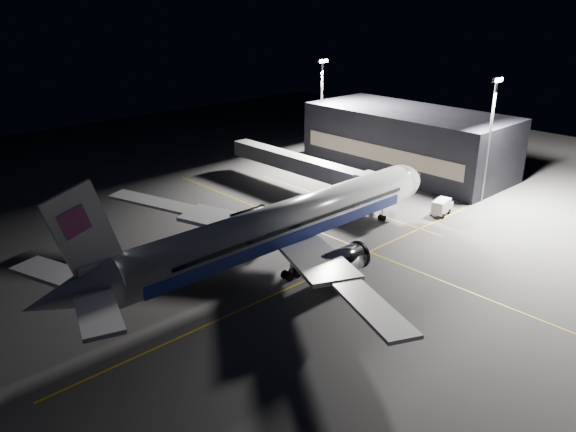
{
  "coord_description": "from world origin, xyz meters",
  "views": [
    {
      "loc": [
        -45.53,
        -49.3,
        32.52
      ],
      "look_at": [
        0.65,
        0.17,
        6.0
      ],
      "focal_mm": 35.0,
      "sensor_mm": 36.0,
      "label": 1
    }
  ],
  "objects_px": {
    "jet_bridge": "(307,166)",
    "safety_cone_b": "(258,244)",
    "airliner": "(279,226)",
    "service_truck": "(442,206)",
    "baggage_tug": "(199,245)",
    "floodlight_mast_north": "(322,100)",
    "floodlight_mast_south": "(491,130)",
    "safety_cone_c": "(218,266)",
    "safety_cone_a": "(259,251)"
  },
  "relations": [
    {
      "from": "service_truck",
      "to": "safety_cone_c",
      "type": "height_order",
      "value": "service_truck"
    },
    {
      "from": "floodlight_mast_north",
      "to": "safety_cone_b",
      "type": "xyz_separation_m",
      "value": [
        -39.88,
        -26.27,
        -12.07
      ]
    },
    {
      "from": "safety_cone_a",
      "to": "jet_bridge",
      "type": "bearing_deg",
      "value": 31.22
    },
    {
      "from": "floodlight_mast_north",
      "to": "floodlight_mast_south",
      "type": "distance_m",
      "value": 38.0
    },
    {
      "from": "floodlight_mast_north",
      "to": "safety_cone_a",
      "type": "relative_size",
      "value": 35.95
    },
    {
      "from": "safety_cone_b",
      "to": "baggage_tug",
      "type": "bearing_deg",
      "value": 145.41
    },
    {
      "from": "baggage_tug",
      "to": "safety_cone_b",
      "type": "relative_size",
      "value": 4.79
    },
    {
      "from": "floodlight_mast_south",
      "to": "safety_cone_a",
      "type": "height_order",
      "value": "floodlight_mast_south"
    },
    {
      "from": "service_truck",
      "to": "baggage_tug",
      "type": "distance_m",
      "value": 39.37
    },
    {
      "from": "safety_cone_b",
      "to": "safety_cone_c",
      "type": "bearing_deg",
      "value": -168.06
    },
    {
      "from": "safety_cone_b",
      "to": "safety_cone_c",
      "type": "height_order",
      "value": "safety_cone_b"
    },
    {
      "from": "airliner",
      "to": "safety_cone_c",
      "type": "distance_m",
      "value": 9.38
    },
    {
      "from": "jet_bridge",
      "to": "floodlight_mast_north",
      "type": "bearing_deg",
      "value": 37.74
    },
    {
      "from": "floodlight_mast_south",
      "to": "baggage_tug",
      "type": "distance_m",
      "value": 50.7
    },
    {
      "from": "airliner",
      "to": "floodlight_mast_north",
      "type": "height_order",
      "value": "floodlight_mast_north"
    },
    {
      "from": "floodlight_mast_south",
      "to": "baggage_tug",
      "type": "relative_size",
      "value": 7.26
    },
    {
      "from": "airliner",
      "to": "jet_bridge",
      "type": "bearing_deg",
      "value": 38.04
    },
    {
      "from": "floodlight_mast_south",
      "to": "safety_cone_b",
      "type": "distance_m",
      "value": 43.29
    },
    {
      "from": "airliner",
      "to": "service_truck",
      "type": "height_order",
      "value": "airliner"
    },
    {
      "from": "jet_bridge",
      "to": "safety_cone_b",
      "type": "xyz_separation_m",
      "value": [
        -21.88,
        -12.34,
        -4.28
      ]
    },
    {
      "from": "baggage_tug",
      "to": "airliner",
      "type": "bearing_deg",
      "value": -84.36
    },
    {
      "from": "jet_bridge",
      "to": "service_truck",
      "type": "bearing_deg",
      "value": -71.12
    },
    {
      "from": "airliner",
      "to": "floodlight_mast_south",
      "type": "distance_m",
      "value": 42.13
    },
    {
      "from": "jet_bridge",
      "to": "floodlight_mast_south",
      "type": "relative_size",
      "value": 1.66
    },
    {
      "from": "floodlight_mast_north",
      "to": "baggage_tug",
      "type": "bearing_deg",
      "value": -155.06
    },
    {
      "from": "safety_cone_c",
      "to": "floodlight_mast_south",
      "type": "bearing_deg",
      "value": -11.78
    },
    {
      "from": "airliner",
      "to": "baggage_tug",
      "type": "bearing_deg",
      "value": 118.01
    },
    {
      "from": "jet_bridge",
      "to": "safety_cone_b",
      "type": "relative_size",
      "value": 57.85
    },
    {
      "from": "airliner",
      "to": "safety_cone_b",
      "type": "distance_m",
      "value": 7.6
    },
    {
      "from": "jet_bridge",
      "to": "service_truck",
      "type": "height_order",
      "value": "jet_bridge"
    },
    {
      "from": "safety_cone_c",
      "to": "airliner",
      "type": "bearing_deg",
      "value": -30.01
    },
    {
      "from": "service_truck",
      "to": "safety_cone_b",
      "type": "height_order",
      "value": "service_truck"
    },
    {
      "from": "floodlight_mast_north",
      "to": "safety_cone_c",
      "type": "distance_m",
      "value": 56.87
    },
    {
      "from": "floodlight_mast_south",
      "to": "safety_cone_c",
      "type": "distance_m",
      "value": 50.5
    },
    {
      "from": "floodlight_mast_south",
      "to": "safety_cone_c",
      "type": "bearing_deg",
      "value": 168.22
    },
    {
      "from": "floodlight_mast_north",
      "to": "service_truck",
      "type": "xyz_separation_m",
      "value": [
        -10.2,
        -36.73,
        -11.04
      ]
    },
    {
      "from": "safety_cone_a",
      "to": "airliner",
      "type": "bearing_deg",
      "value": -88.38
    },
    {
      "from": "baggage_tug",
      "to": "safety_cone_b",
      "type": "bearing_deg",
      "value": -56.97
    },
    {
      "from": "service_truck",
      "to": "airliner",
      "type": "bearing_deg",
      "value": 160.35
    },
    {
      "from": "service_truck",
      "to": "baggage_tug",
      "type": "relative_size",
      "value": 1.8
    },
    {
      "from": "jet_bridge",
      "to": "baggage_tug",
      "type": "xyz_separation_m",
      "value": [
        -28.57,
        -7.73,
        -3.8
      ]
    },
    {
      "from": "airliner",
      "to": "jet_bridge",
      "type": "height_order",
      "value": "airliner"
    },
    {
      "from": "airliner",
      "to": "baggage_tug",
      "type": "xyz_separation_m",
      "value": [
        -5.5,
        10.33,
        -4.38
      ]
    },
    {
      "from": "airliner",
      "to": "floodlight_mast_south",
      "type": "relative_size",
      "value": 2.97
    },
    {
      "from": "floodlight_mast_south",
      "to": "jet_bridge",
      "type": "bearing_deg",
      "value": 126.79
    },
    {
      "from": "safety_cone_c",
      "to": "floodlight_mast_north",
      "type": "bearing_deg",
      "value": 30.24
    },
    {
      "from": "safety_cone_a",
      "to": "baggage_tug",
      "type": "bearing_deg",
      "value": 130.38
    },
    {
      "from": "floodlight_mast_north",
      "to": "baggage_tug",
      "type": "height_order",
      "value": "floodlight_mast_north"
    },
    {
      "from": "floodlight_mast_north",
      "to": "safety_cone_b",
      "type": "bearing_deg",
      "value": -146.63
    },
    {
      "from": "safety_cone_c",
      "to": "safety_cone_b",
      "type": "bearing_deg",
      "value": 11.94
    }
  ]
}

